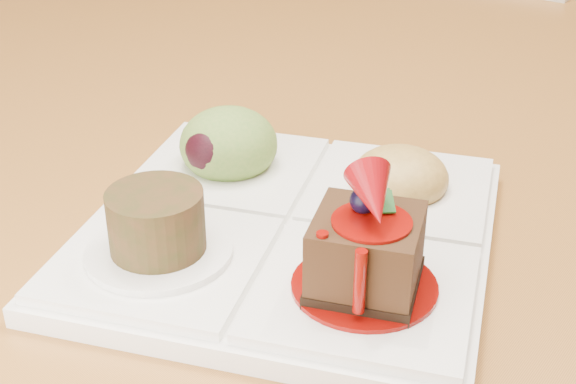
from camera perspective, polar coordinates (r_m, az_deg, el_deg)
The scene contains 3 objects.
dining_table at distance 1.14m, azimuth 14.92°, elevation 11.49°, with size 1.00×1.80×0.75m.
chair_left at distance 1.74m, azimuth -9.03°, elevation 11.22°, with size 0.41×0.41×0.86m.
sampler_plate at distance 0.47m, azimuth -0.11°, elevation -1.55°, with size 0.30×0.30×0.09m.
Camera 1 is at (0.39, -1.02, 1.01)m, focal length 50.00 mm.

